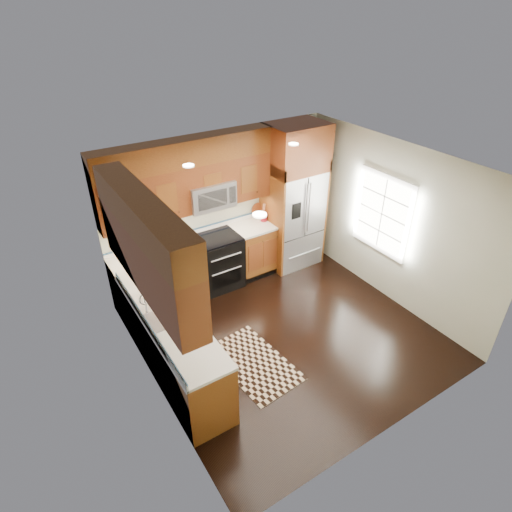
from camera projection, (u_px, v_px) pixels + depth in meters
ground at (286, 333)px, 6.46m from camera, size 4.00×4.00×0.00m
wall_back at (219, 207)px, 7.21m from camera, size 4.00×0.02×2.60m
wall_left at (147, 311)px, 4.87m from camera, size 0.02×4.00×2.60m
wall_right at (392, 224)px, 6.69m from camera, size 0.02×4.00×2.60m
window at (382, 214)px, 6.77m from camera, size 0.04×1.10×1.30m
base_cabinets at (183, 306)px, 6.31m from camera, size 2.85×3.00×0.90m
countertop at (186, 273)px, 6.21m from camera, size 2.86×3.01×0.04m
upper_cabinets at (172, 202)px, 5.65m from camera, size 2.85×3.00×1.15m
range at (217, 262)px, 7.30m from camera, size 0.76×0.67×0.95m
microwave at (210, 195)px, 6.76m from camera, size 0.76×0.40×0.42m
refrigerator at (294, 197)px, 7.54m from camera, size 0.98×0.75×2.60m
sink_faucet at (165, 313)px, 5.31m from camera, size 0.54×0.44×0.37m
rug at (254, 363)px, 5.94m from camera, size 0.92×1.40×0.01m
knife_block at (191, 238)px, 6.80m from camera, size 0.13×0.16×0.28m
utensil_crock at (264, 215)px, 7.50m from camera, size 0.15×0.15×0.33m
cutting_board at (258, 216)px, 7.70m from camera, size 0.29×0.29×0.02m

